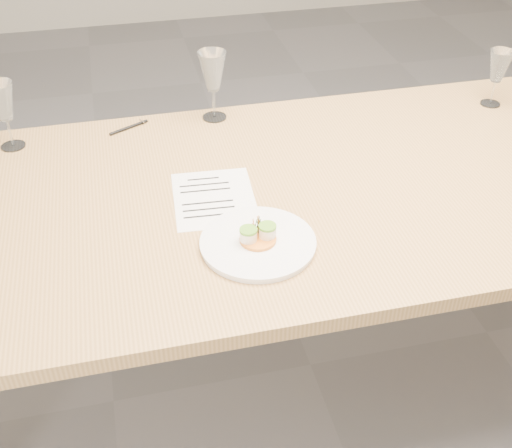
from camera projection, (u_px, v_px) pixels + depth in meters
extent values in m
plane|color=slate|center=(310.00, 365.00, 2.20)|extent=(7.00, 7.00, 0.00)
cube|color=tan|center=(324.00, 188.00, 1.76)|extent=(2.40, 1.00, 0.04)
cylinder|color=white|center=(258.00, 243.00, 1.52)|extent=(0.27, 0.27, 0.01)
cylinder|color=white|center=(258.00, 241.00, 1.52)|extent=(0.28, 0.28, 0.01)
cylinder|color=orange|center=(258.00, 239.00, 1.51)|extent=(0.09, 0.09, 0.01)
cylinder|color=#FFEED0|center=(248.00, 235.00, 1.50)|extent=(0.04, 0.04, 0.03)
cylinder|color=#FFEED0|center=(267.00, 232.00, 1.51)|extent=(0.04, 0.04, 0.03)
cylinder|color=#70AC2F|center=(248.00, 230.00, 1.49)|extent=(0.04, 0.04, 0.01)
cylinder|color=#70AC2F|center=(267.00, 226.00, 1.50)|extent=(0.04, 0.04, 0.01)
cylinder|color=#C8C66A|center=(285.00, 249.00, 1.49)|extent=(0.04, 0.04, 0.00)
cube|color=white|center=(214.00, 198.00, 1.68)|extent=(0.23, 0.28, 0.00)
cube|color=black|center=(203.00, 179.00, 1.76)|extent=(0.09, 0.01, 0.00)
cube|color=black|center=(204.00, 185.00, 1.73)|extent=(0.13, 0.01, 0.00)
cube|color=black|center=(205.00, 190.00, 1.71)|extent=(0.13, 0.01, 0.00)
cube|color=black|center=(208.00, 203.00, 1.67)|extent=(0.13, 0.01, 0.00)
cube|color=black|center=(209.00, 209.00, 1.64)|extent=(0.13, 0.01, 0.00)
cube|color=black|center=(210.00, 215.00, 1.62)|extent=(0.13, 0.01, 0.00)
cylinder|color=black|center=(129.00, 127.00, 1.98)|extent=(0.12, 0.07, 0.01)
cube|color=silver|center=(142.00, 121.00, 2.00)|extent=(0.01, 0.02, 0.00)
cylinder|color=white|center=(13.00, 146.00, 1.90)|extent=(0.07, 0.07, 0.00)
cylinder|color=white|center=(10.00, 132.00, 1.87)|extent=(0.01, 0.01, 0.09)
cone|color=white|center=(2.00, 102.00, 1.81)|extent=(0.08, 0.08, 0.11)
cylinder|color=white|center=(215.00, 117.00, 2.04)|extent=(0.08, 0.08, 0.00)
cylinder|color=white|center=(214.00, 103.00, 2.01)|extent=(0.01, 0.01, 0.09)
cone|color=white|center=(213.00, 71.00, 1.95)|extent=(0.09, 0.09, 0.12)
cylinder|color=white|center=(490.00, 104.00, 2.12)|extent=(0.06, 0.06, 0.00)
cylinder|color=white|center=(493.00, 92.00, 2.09)|extent=(0.01, 0.01, 0.08)
cone|color=white|center=(499.00, 66.00, 2.04)|extent=(0.07, 0.07, 0.10)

